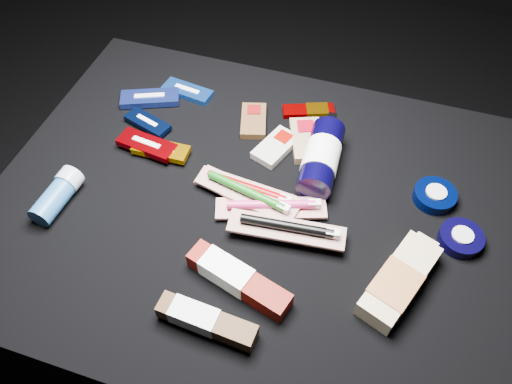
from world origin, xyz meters
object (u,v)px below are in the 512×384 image
(lotion_bottle, at_px, (321,158))
(toothpaste_carton_red, at_px, (234,277))
(deodorant_stick, at_px, (57,195))
(bodywash_bottle, at_px, (398,282))

(lotion_bottle, relative_size, toothpaste_carton_red, 1.12)
(lotion_bottle, bearing_deg, toothpaste_carton_red, -107.77)
(deodorant_stick, height_order, toothpaste_carton_red, deodorant_stick)
(bodywash_bottle, distance_m, deodorant_stick, 0.64)
(lotion_bottle, relative_size, bodywash_bottle, 1.12)
(lotion_bottle, distance_m, toothpaste_carton_red, 0.30)
(deodorant_stick, relative_size, toothpaste_carton_red, 0.60)
(toothpaste_carton_red, bearing_deg, bodywash_bottle, 32.12)
(lotion_bottle, xyz_separation_m, toothpaste_carton_red, (-0.08, -0.29, -0.02))
(bodywash_bottle, relative_size, toothpaste_carton_red, 1.00)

